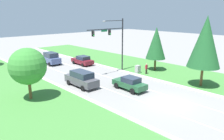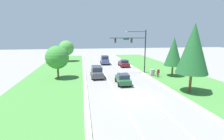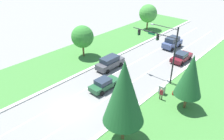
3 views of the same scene
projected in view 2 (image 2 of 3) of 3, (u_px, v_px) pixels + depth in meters
The scene contains 19 objects.
ground_plane at pixel (133, 97), 21.15m from camera, with size 160.00×160.00×0.00m, color gray.
curb_strip_right at pixel (176, 94), 22.07m from camera, with size 0.50×90.00×0.15m.
curb_strip_left at pixel (86, 99), 20.21m from camera, with size 0.50×90.00×0.15m.
grass_verge_right at pixel (213, 92), 22.95m from camera, with size 10.00×90.00×0.08m.
grass_verge_left at pixel (38, 102), 19.34m from camera, with size 10.00×90.00×0.08m.
lane_stripe_inner_left at pixel (119, 98), 20.86m from camera, with size 0.14×81.00×0.01m.
lane_stripe_inner_right at pixel (147, 96), 21.45m from camera, with size 0.14×81.00×0.01m.
traffic_signal_mast at pixel (136, 45), 33.19m from camera, with size 7.01×0.41×8.32m.
slate_blue_suv at pixel (105, 60), 44.96m from camera, with size 2.27×4.65×2.18m.
burgundy_sedan at pixel (124, 63), 41.61m from camera, with size 2.17×4.67×1.61m.
graphite_suv at pixel (97, 72), 30.66m from camera, with size 2.08×5.09×2.00m.
forest_sedan at pixel (123, 79), 26.41m from camera, with size 2.07×4.51×1.64m.
utility_cabinet at pixel (152, 73), 31.61m from camera, with size 0.70×0.60×1.29m.
pedestrian at pixel (158, 72), 30.47m from camera, with size 0.40×0.25×1.69m.
fire_hydrant at pixel (157, 73), 32.57m from camera, with size 0.34×0.20×0.70m.
conifer_near_right_tree at pixel (174, 52), 30.83m from camera, with size 3.15×3.15×7.01m.
oak_near_left_tree at pixel (66, 48), 48.80m from camera, with size 4.17×4.17×5.92m.
conifer_far_right_tree at pixel (193, 49), 21.61m from camera, with size 3.95×3.95×8.86m.
oak_far_left_tree at pixel (57, 57), 29.21m from camera, with size 3.88×3.88×5.63m.
Camera 2 is at (-5.91, -19.40, 7.29)m, focal length 28.00 mm.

